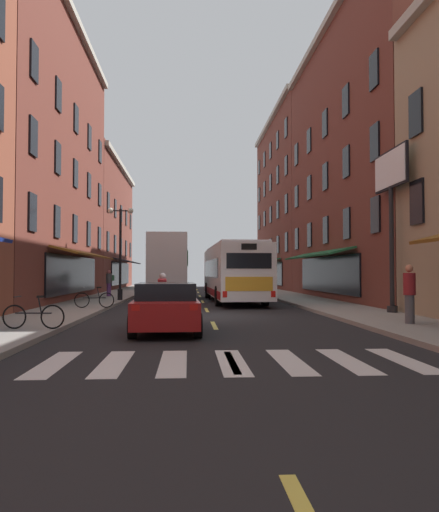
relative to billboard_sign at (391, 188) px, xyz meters
The scene contains 16 objects.
ground_plane 8.67m from the billboard_sign, behind, with size 34.80×80.00×0.10m, color black.
lane_centre_dashes 8.63m from the billboard_sign, behind, with size 0.14×73.90×0.01m.
crosswalk_near 12.86m from the billboard_sign, 126.45° to the right, with size 7.10×2.80×0.01m.
sidewalk_left 13.85m from the billboard_sign, behind, with size 3.00×80.00×0.14m, color gray.
sidewalk_right 5.06m from the billboard_sign, 158.36° to the left, with size 3.00×80.00×0.14m, color gray.
billboard_sign is the anchor object (origin of this frame).
transit_bus 11.45m from the billboard_sign, 119.00° to the left, with size 2.91×12.26×3.20m.
box_truck 16.71m from the billboard_sign, 123.70° to the left, with size 2.50×7.20×4.05m.
sedan_near 10.54m from the billboard_sign, 151.79° to the right, with size 1.98×4.63×1.38m.
sedan_mid 24.24m from the billboard_sign, 112.47° to the left, with size 1.99×4.80×1.34m.
motorcycle_rider 9.85m from the billboard_sign, behind, with size 0.62×2.07×1.66m.
bicycle_near 13.81m from the billboard_sign, 157.68° to the right, with size 1.71×0.48×0.91m.
bicycle_mid 13.15m from the billboard_sign, 165.02° to the left, with size 1.71×0.48×0.91m.
pedestrian_near 19.39m from the billboard_sign, 133.05° to the left, with size 0.52×0.45×1.70m.
pedestrian_mid 5.87m from the billboard_sign, 105.95° to the right, with size 0.36×0.36×1.78m.
street_lamp_twin 15.04m from the billboard_sign, 141.42° to the left, with size 1.42×0.32×5.14m.
Camera 1 is at (-0.83, -19.51, 1.69)m, focal length 35.40 mm.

